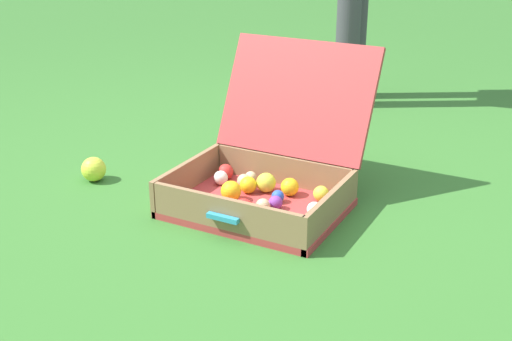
{
  "coord_description": "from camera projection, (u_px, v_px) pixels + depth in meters",
  "views": [
    {
      "loc": [
        0.96,
        -1.89,
        0.99
      ],
      "look_at": [
        -0.0,
        -0.07,
        0.15
      ],
      "focal_mm": 46.43,
      "sensor_mm": 36.0,
      "label": 1
    }
  ],
  "objects": [
    {
      "name": "ground_plane",
      "position": [
        267.0,
        203.0,
        2.33
      ],
      "size": [
        16.0,
        16.0,
        0.0
      ],
      "primitive_type": "plane",
      "color": "#336B28"
    },
    {
      "name": "stray_ball_on_grass",
      "position": [
        94.0,
        169.0,
        2.51
      ],
      "size": [
        0.09,
        0.09,
        0.09
      ],
      "primitive_type": "sphere",
      "color": "#CCDB38",
      "rests_on": "ground"
    },
    {
      "name": "open_suitcase",
      "position": [
        268.0,
        172.0,
        2.3
      ],
      "size": [
        0.57,
        0.65,
        0.52
      ],
      "color": "#B23838",
      "rests_on": "ground"
    }
  ]
}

